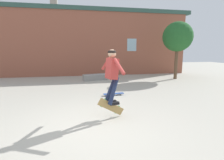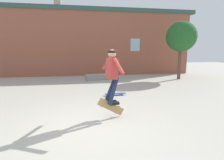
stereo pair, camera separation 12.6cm
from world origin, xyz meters
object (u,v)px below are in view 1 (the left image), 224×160
skate_ledge (95,77)px  skater (112,72)px  skateboard_flipping (111,107)px  tree_right (178,37)px  skateboard_resting (114,94)px

skate_ledge → skater: (-0.14, -6.13, 1.07)m
skate_ledge → skateboard_flipping: 6.14m
tree_right → skate_ledge: tree_right is taller
skateboard_flipping → skater: bearing=-6.5°
tree_right → skate_ledge: (-5.11, 0.44, -2.43)m
skate_ledge → skater: 6.22m
skateboard_resting → skater: bearing=72.2°
tree_right → skateboard_resting: (-4.73, -3.35, -2.55)m
skate_ledge → skater: skater is taller
skater → tree_right: bearing=32.4°
skater → skateboard_flipping: size_ratio=1.87×
skate_ledge → skateboard_resting: skate_ledge is taller
skateboard_flipping → skateboard_resting: (0.55, 2.34, -0.25)m
skater → skateboard_flipping: (-0.03, -0.01, -0.94)m
tree_right → skate_ledge: size_ratio=2.30×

